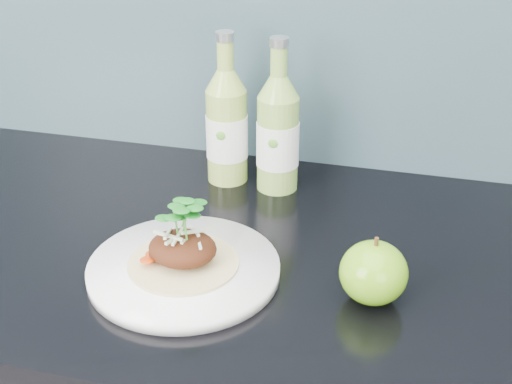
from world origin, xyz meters
TOP-DOWN VIEW (x-y plane):
  - dinner_plate at (-0.08, 1.61)m, footprint 0.30×0.30m
  - pork_taco at (-0.08, 1.61)m, footprint 0.14×0.14m
  - green_apple at (0.16, 1.62)m, footprint 0.10×0.10m
  - cider_bottle_left at (-0.10, 1.88)m, footprint 0.08×0.08m
  - cider_bottle_right at (-0.02, 1.87)m, footprint 0.07×0.07m

SIDE VIEW (x-z plane):
  - dinner_plate at x=-0.08m, z-range 0.90..0.92m
  - green_apple at x=0.16m, z-range 0.90..0.98m
  - pork_taco at x=-0.08m, z-range 0.90..0.99m
  - cider_bottle_left at x=-0.10m, z-range 0.87..1.11m
  - cider_bottle_right at x=-0.02m, z-range 0.87..1.11m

